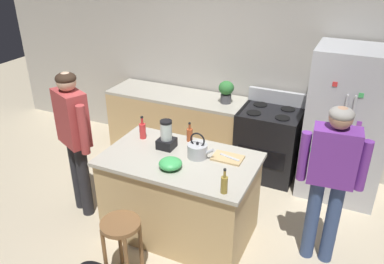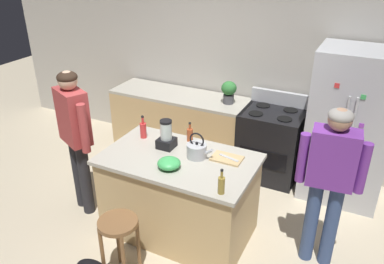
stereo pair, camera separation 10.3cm
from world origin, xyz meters
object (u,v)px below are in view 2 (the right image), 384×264
object	(u,v)px
person_by_sink_right	(330,175)
bottle_soda	(143,130)
blender_appliance	(166,136)
bottle_cooking_sauce	(190,134)
kitchen_island	(179,195)
refrigerator	(349,127)
potted_plant	(229,91)
mixing_bowl	(169,163)
stove_range	(270,144)
bottle_vinegar	(221,185)
bar_stool	(119,233)
chef_knife	(229,158)
cutting_board	(227,158)
person_by_island_left	(75,130)
tea_kettle	(197,150)

from	to	relation	value
person_by_sink_right	bottle_soda	distance (m)	1.95
blender_appliance	bottle_cooking_sauce	bearing A→B (deg)	57.54
blender_appliance	bottle_soda	bearing A→B (deg)	165.81
kitchen_island	refrigerator	size ratio (longest dim) A/B	0.84
potted_plant	mixing_bowl	xyz separation A→B (m)	(0.10, -1.76, -0.12)
mixing_bowl	stove_range	bearing A→B (deg)	73.26
bottle_vinegar	bottle_cooking_sauce	size ratio (longest dim) A/B	1.09
bar_stool	chef_knife	xyz separation A→B (m)	(0.65, 0.97, 0.44)
person_by_sink_right	bottle_cooking_sauce	world-z (taller)	person_by_sink_right
person_by_sink_right	stove_range	bearing A→B (deg)	123.76
bar_stool	cutting_board	distance (m)	1.24
bottle_cooking_sauce	chef_knife	world-z (taller)	bottle_cooking_sauce
kitchen_island	bottle_cooking_sauce	xyz separation A→B (m)	(-0.06, 0.37, 0.53)
bottle_cooking_sauce	bottle_vinegar	bearing A→B (deg)	-47.73
bar_stool	person_by_island_left	bearing A→B (deg)	146.81
bottle_cooking_sauce	chef_knife	xyz separation A→B (m)	(0.52, -0.19, -0.06)
kitchen_island	chef_knife	xyz separation A→B (m)	(0.46, 0.18, 0.48)
kitchen_island	mixing_bowl	size ratio (longest dim) A/B	6.89
bar_stool	potted_plant	bearing A→B (deg)	87.42
stove_range	blender_appliance	xyz separation A→B (m)	(-0.74, -1.39, 0.58)
potted_plant	cutting_board	bearing A→B (deg)	-68.92
potted_plant	blender_appliance	bearing A→B (deg)	-95.09
tea_kettle	bottle_vinegar	bearing A→B (deg)	-45.42
mixing_bowl	chef_knife	bearing A→B (deg)	41.05
potted_plant	chef_knife	bearing A→B (deg)	-68.19
stove_range	potted_plant	bearing A→B (deg)	177.63
kitchen_island	chef_knife	world-z (taller)	chef_knife
bottle_vinegar	blender_appliance	bearing A→B (deg)	148.75
person_by_island_left	mixing_bowl	distance (m)	1.20
tea_kettle	chef_knife	distance (m)	0.32
bottle_soda	chef_knife	xyz separation A→B (m)	(1.01, -0.04, -0.07)
kitchen_island	cutting_board	world-z (taller)	cutting_board
cutting_board	bar_stool	bearing A→B (deg)	-123.06
kitchen_island	bar_stool	size ratio (longest dim) A/B	2.41
blender_appliance	bottle_vinegar	xyz separation A→B (m)	(0.82, -0.50, -0.04)
bar_stool	chef_knife	distance (m)	1.25
potted_plant	mixing_bowl	distance (m)	1.77
bottle_soda	bottle_vinegar	bearing A→B (deg)	-26.73
cutting_board	chef_knife	world-z (taller)	chef_knife
person_by_island_left	bottle_soda	xyz separation A→B (m)	(0.64, 0.35, -0.01)
refrigerator	bottle_soda	xyz separation A→B (m)	(-1.99, -1.28, 0.10)
blender_appliance	mixing_bowl	world-z (taller)	blender_appliance
chef_knife	stove_range	bearing A→B (deg)	100.89
kitchen_island	cutting_board	size ratio (longest dim) A/B	5.12
person_by_island_left	bottle_cooking_sauce	world-z (taller)	person_by_island_left
stove_range	mixing_bowl	xyz separation A→B (m)	(-0.52, -1.73, 0.50)
bottle_vinegar	bottle_soda	world-z (taller)	bottle_soda
bottle_vinegar	mixing_bowl	xyz separation A→B (m)	(-0.60, 0.16, -0.04)
bar_stool	bottle_soda	size ratio (longest dim) A/B	2.48
person_by_island_left	person_by_sink_right	xyz separation A→B (m)	(2.59, 0.36, -0.03)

